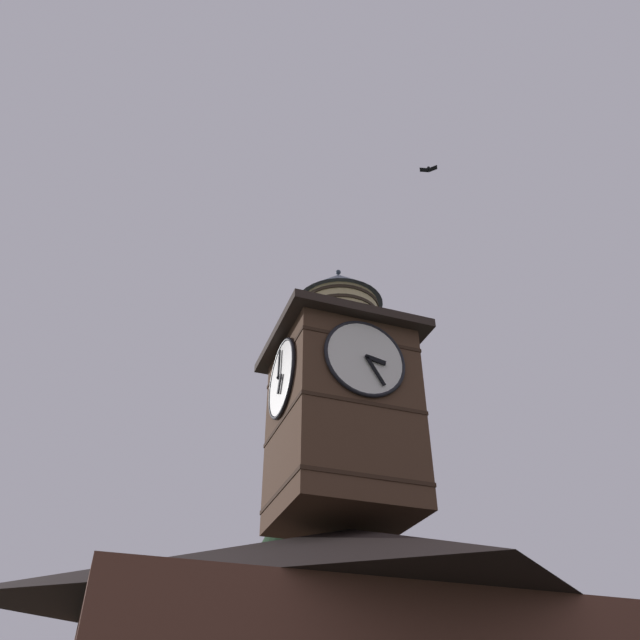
{
  "coord_description": "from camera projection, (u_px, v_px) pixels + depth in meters",
  "views": [
    {
      "loc": [
        5.87,
        11.66,
        2.3
      ],
      "look_at": [
        0.79,
        -2.51,
        12.96
      ],
      "focal_mm": 34.98,
      "sensor_mm": 36.0,
      "label": 1
    }
  ],
  "objects": [
    {
      "name": "clock_tower",
      "position": [
        341.0,
        394.0,
        16.77
      ],
      "size": [
        3.96,
        3.96,
        7.83
      ],
      "color": "#4C3323",
      "rests_on": "building_main"
    },
    {
      "name": "pine_tree_behind",
      "position": [
        303.0,
        595.0,
        19.21
      ],
      "size": [
        5.79,
        5.79,
        14.82
      ],
      "color": "#473323",
      "rests_on": "ground_plane"
    },
    {
      "name": "moon",
      "position": [
        289.0,
        570.0,
        50.98
      ],
      "size": [
        1.74,
        1.74,
        1.74
      ],
      "color": "silver"
    },
    {
      "name": "flying_bird_high",
      "position": [
        429.0,
        169.0,
        21.65
      ],
      "size": [
        0.6,
        0.46,
        0.13
      ],
      "color": "black"
    }
  ]
}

